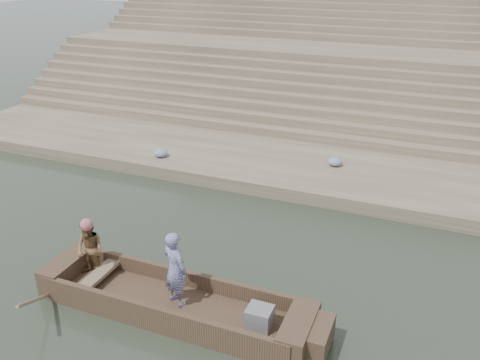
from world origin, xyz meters
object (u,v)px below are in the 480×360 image
Objects in this scene: standing_man at (175,269)px; rowing_man at (90,250)px; television at (259,317)px; main_rowboat at (173,307)px.

standing_man is 2.08m from rowing_man.
rowing_man is 2.83× the size of television.
television is at bearing 7.92° from rowing_man.
main_rowboat is 0.90m from standing_man.
television is (1.80, 0.00, 0.31)m from main_rowboat.
standing_man is 3.41× the size of television.
television is (3.80, -0.15, -0.45)m from rowing_man.
rowing_man reaches higher than television.
rowing_man is at bearing 177.70° from television.
standing_man is at bearing 178.55° from television.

